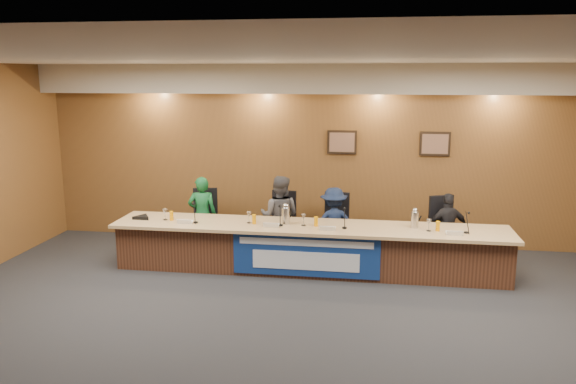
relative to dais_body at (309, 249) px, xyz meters
name	(u,v)px	position (x,y,z in m)	size (l,w,h in m)	color
floor	(285,340)	(0.00, -2.40, -0.35)	(10.00, 10.00, 0.00)	black
ceiling	(285,57)	(0.00, -2.40, 2.85)	(10.00, 8.00, 0.04)	silver
wall_back	(319,156)	(0.00, 1.60, 1.25)	(10.00, 0.04, 3.20)	brown
soffit	(319,79)	(0.00, 1.35, 2.60)	(10.00, 0.50, 0.50)	beige
dais_body	(309,249)	(0.00, 0.00, 0.00)	(6.00, 0.80, 0.70)	#4A2919
dais_top	(309,227)	(0.00, -0.05, 0.38)	(6.10, 0.95, 0.05)	tan
banner	(306,256)	(0.00, -0.41, 0.03)	(2.20, 0.02, 0.65)	navy
banner_text_upper	(306,243)	(0.00, -0.43, 0.23)	(2.00, 0.01, 0.10)	silver
banner_text_lower	(306,261)	(0.00, -0.43, -0.05)	(1.60, 0.01, 0.28)	silver
wall_photo_left	(342,142)	(0.40, 1.57, 1.50)	(0.52, 0.04, 0.42)	black
wall_photo_right	(435,144)	(2.00, 1.57, 1.50)	(0.52, 0.04, 0.42)	black
panelist_a	(202,215)	(-1.91, 0.64, 0.32)	(0.49, 0.32, 1.33)	#115227
panelist_b	(280,216)	(-0.57, 0.64, 0.34)	(0.67, 0.52, 1.39)	#47464A
panelist_c	(333,224)	(0.34, 0.64, 0.26)	(0.78, 0.45, 1.21)	#101B38
panelist_d	(448,229)	(2.17, 0.64, 0.24)	(0.69, 0.29, 1.17)	black
office_chair_a	(204,224)	(-1.91, 0.74, 0.13)	(0.48, 0.48, 0.08)	black
office_chair_b	(281,227)	(-0.57, 0.74, 0.13)	(0.48, 0.48, 0.08)	black
office_chair_c	(334,229)	(0.34, 0.74, 0.13)	(0.48, 0.48, 0.08)	black
office_chair_d	(446,234)	(2.17, 0.74, 0.13)	(0.48, 0.48, 0.08)	black
nameplate_a	(184,221)	(-1.91, -0.27, 0.45)	(0.24, 0.06, 0.09)	white
microphone_a	(196,222)	(-1.76, -0.18, 0.41)	(0.07, 0.07, 0.02)	black
juice_glass_a	(171,216)	(-2.19, -0.09, 0.47)	(0.06, 0.06, 0.15)	#EC9401
water_glass_a	(165,214)	(-2.30, -0.08, 0.49)	(0.08, 0.08, 0.18)	silver
nameplate_b	(271,225)	(-0.55, -0.26, 0.45)	(0.24, 0.06, 0.09)	white
microphone_b	(281,225)	(-0.42, -0.14, 0.41)	(0.07, 0.07, 0.02)	black
juice_glass_b	(254,219)	(-0.85, -0.10, 0.47)	(0.06, 0.06, 0.15)	#EC9401
water_glass_b	(249,217)	(-0.93, -0.06, 0.49)	(0.08, 0.08, 0.18)	silver
nameplate_c	(327,228)	(0.31, -0.32, 0.45)	(0.24, 0.06, 0.09)	white
microphone_c	(344,228)	(0.55, -0.15, 0.41)	(0.07, 0.07, 0.02)	black
juice_glass_c	(316,221)	(0.12, -0.09, 0.47)	(0.06, 0.06, 0.15)	#EC9401
water_glass_c	(304,220)	(-0.08, -0.08, 0.49)	(0.08, 0.08, 0.18)	silver
nameplate_d	(455,233)	(2.15, -0.30, 0.45)	(0.24, 0.06, 0.09)	white
microphone_d	(466,233)	(2.33, -0.15, 0.41)	(0.07, 0.07, 0.02)	black
juice_glass_d	(438,226)	(1.93, -0.09, 0.47)	(0.06, 0.06, 0.15)	#EC9401
water_glass_d	(429,225)	(1.79, -0.12, 0.49)	(0.08, 0.08, 0.18)	silver
carafe_mid	(286,216)	(-0.36, -0.02, 0.53)	(0.13, 0.13, 0.26)	silver
carafe_right	(415,220)	(1.60, 0.05, 0.52)	(0.11, 0.11, 0.25)	silver
speakerphone	(142,217)	(-2.69, -0.06, 0.43)	(0.32, 0.32, 0.05)	black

